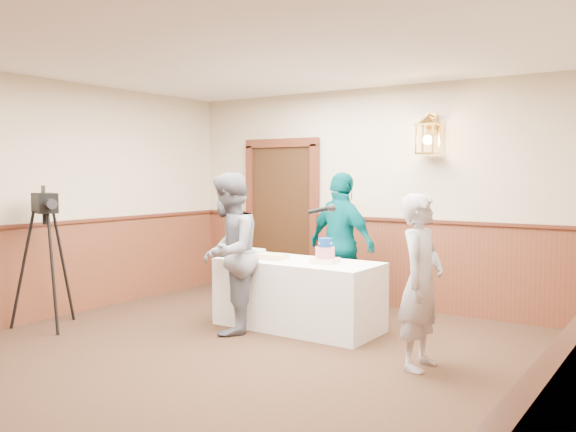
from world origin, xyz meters
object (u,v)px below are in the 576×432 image
tv_camera_rig (46,268)px  interviewer (229,253)px  sheet_cake_yellow (273,257)px  display_table (298,294)px  tiered_cake (325,253)px  assistant_p (342,245)px  sheet_cake_green (249,252)px  baker (421,282)px

tv_camera_rig → interviewer: bearing=48.8°
sheet_cake_yellow → interviewer: interviewer is taller
display_table → tiered_cake: bearing=-0.0°
tiered_cake → interviewer: bearing=-146.1°
sheet_cake_yellow → display_table: bearing=18.6°
tiered_cake → assistant_p: bearing=105.8°
sheet_cake_green → baker: baker is taller
sheet_cake_yellow → sheet_cake_green: sheet_cake_green is taller
tiered_cake → tv_camera_rig: bearing=-149.4°
sheet_cake_green → assistant_p: assistant_p is taller
sheet_cake_green → tv_camera_rig: bearing=-134.5°
baker → tv_camera_rig: (-3.94, -0.99, -0.10)m
sheet_cake_green → baker: size_ratio=0.20×
sheet_cake_yellow → tv_camera_rig: 2.49m
display_table → sheet_cake_green: size_ratio=5.75×
tiered_cake → sheet_cake_green: tiered_cake is taller
sheet_cake_green → baker: (2.37, -0.60, -0.02)m
tiered_cake → baker: baker is taller
sheet_cake_yellow → tv_camera_rig: tv_camera_rig is taller
display_table → interviewer: bearing=-131.8°
baker → assistant_p: (-1.51, 1.30, 0.10)m
interviewer → baker: size_ratio=1.12×
interviewer → sheet_cake_green: bearing=176.0°
interviewer → assistant_p: assistant_p is taller
display_table → sheet_cake_green: 0.83m
baker → tiered_cake: bearing=66.2°
tv_camera_rig → sheet_cake_yellow: bearing=55.9°
interviewer → tiered_cake: bearing=101.1°
sheet_cake_green → interviewer: (0.21, -0.61, 0.07)m
baker → sheet_cake_green: bearing=75.2°
tv_camera_rig → sheet_cake_green: bearing=65.3°
display_table → tiered_cake: (0.34, -0.00, 0.48)m
sheet_cake_yellow → sheet_cake_green: (-0.44, 0.13, 0.01)m
baker → interviewer: bearing=89.8°
sheet_cake_green → tiered_cake: bearing=-2.2°
sheet_cake_green → display_table: bearing=-3.2°
tiered_cake → sheet_cake_green: (-1.06, 0.04, -0.07)m
display_table → tv_camera_rig: 2.78m
sheet_cake_green → tv_camera_rig: tv_camera_rig is taller
display_table → sheet_cake_green: sheet_cake_green is taller
sheet_cake_green → baker: 2.44m
display_table → baker: bearing=-18.8°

